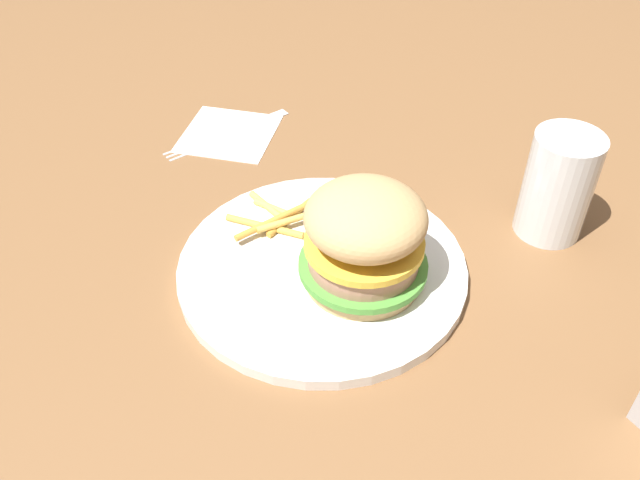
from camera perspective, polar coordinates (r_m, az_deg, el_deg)
name	(u,v)px	position (r m, az deg, el deg)	size (l,w,h in m)	color
ground_plane	(321,277)	(0.65, 0.12, -3.18)	(1.60, 1.60, 0.00)	brown
plate	(320,268)	(0.65, 0.00, -2.38)	(0.28, 0.28, 0.01)	white
sandwich	(364,238)	(0.60, 3.79, 0.14)	(0.12, 0.12, 0.10)	tan
fries_pile	(275,218)	(0.69, -3.87, 1.85)	(0.09, 0.09, 0.01)	gold
napkin	(229,133)	(0.85, -7.74, 8.94)	(0.11, 0.11, 0.00)	white
fork	(227,132)	(0.85, -7.85, 9.05)	(0.14, 0.13, 0.00)	silver
drink_glass	(557,189)	(0.71, 19.43, 4.11)	(0.07, 0.07, 0.11)	silver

